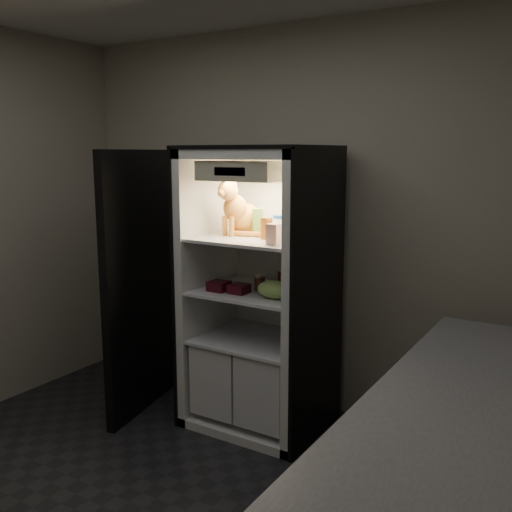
{
  "coord_description": "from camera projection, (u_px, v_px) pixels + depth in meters",
  "views": [
    {
      "loc": [
        1.91,
        -1.78,
        1.83
      ],
      "look_at": [
        -0.0,
        1.32,
        1.17
      ],
      "focal_mm": 40.0,
      "sensor_mm": 36.0,
      "label": 1
    }
  ],
  "objects": [
    {
      "name": "grape_bag",
      "position": [
        274.0,
        289.0,
        3.53
      ],
      "size": [
        0.22,
        0.16,
        0.11
      ],
      "primitive_type": "ellipsoid",
      "color": "#88B253",
      "rests_on": "refrigerator"
    },
    {
      "name": "tabby_cat",
      "position": [
        240.0,
        212.0,
        3.78
      ],
      "size": [
        0.33,
        0.39,
        0.4
      ],
      "rotation": [
        0.0,
        0.0,
        -0.19
      ],
      "color": "#CD621A",
      "rests_on": "refrigerator"
    },
    {
      "name": "room_shell",
      "position": [
        99.0,
        201.0,
        2.52
      ],
      "size": [
        3.6,
        3.6,
        3.6
      ],
      "color": "white",
      "rests_on": "floor"
    },
    {
      "name": "soda_can_b",
      "position": [
        302.0,
        285.0,
        3.62
      ],
      "size": [
        0.06,
        0.06,
        0.12
      ],
      "color": "black",
      "rests_on": "refrigerator"
    },
    {
      "name": "soda_can_a",
      "position": [
        283.0,
        281.0,
        3.71
      ],
      "size": [
        0.07,
        0.07,
        0.14
      ],
      "color": "black",
      "rests_on": "refrigerator"
    },
    {
      "name": "pepper_jar",
      "position": [
        300.0,
        224.0,
        3.62
      ],
      "size": [
        0.11,
        0.11,
        0.19
      ],
      "color": "maroon",
      "rests_on": "refrigerator"
    },
    {
      "name": "cream_carton",
      "position": [
        274.0,
        234.0,
        3.38
      ],
      "size": [
        0.07,
        0.07,
        0.12
      ],
      "primitive_type": "cube",
      "color": "white",
      "rests_on": "refrigerator"
    },
    {
      "name": "refrigerator",
      "position": [
        261.0,
        310.0,
        3.82
      ],
      "size": [
        0.9,
        0.72,
        1.88
      ],
      "color": "white",
      "rests_on": "floor"
    },
    {
      "name": "fridge_door",
      "position": [
        140.0,
        285.0,
        4.01
      ],
      "size": [
        0.24,
        0.86,
        1.85
      ],
      "rotation": [
        0.0,
        0.0,
        0.21
      ],
      "color": "black",
      "rests_on": "floor"
    },
    {
      "name": "parmesan_shaker",
      "position": [
        258.0,
        222.0,
        3.72
      ],
      "size": [
        0.07,
        0.07,
        0.18
      ],
      "color": "green",
      "rests_on": "refrigerator"
    },
    {
      "name": "condiment_jar",
      "position": [
        259.0,
        283.0,
        3.74
      ],
      "size": [
        0.07,
        0.07,
        0.1
      ],
      "color": "#562E18",
      "rests_on": "refrigerator"
    },
    {
      "name": "soda_can_c",
      "position": [
        285.0,
        286.0,
        3.6
      ],
      "size": [
        0.06,
        0.06,
        0.11
      ],
      "color": "black",
      "rests_on": "refrigerator"
    },
    {
      "name": "salsa_jar",
      "position": [
        266.0,
        228.0,
        3.6
      ],
      "size": [
        0.08,
        0.08,
        0.14
      ],
      "color": "maroon",
      "rests_on": "refrigerator"
    },
    {
      "name": "mayo_tub",
      "position": [
        280.0,
        225.0,
        3.75
      ],
      "size": [
        0.1,
        0.1,
        0.13
      ],
      "color": "white",
      "rests_on": "refrigerator"
    },
    {
      "name": "berry_box_left",
      "position": [
        219.0,
        286.0,
        3.72
      ],
      "size": [
        0.12,
        0.12,
        0.06
      ],
      "primitive_type": "cube",
      "color": "#450B19",
      "rests_on": "refrigerator"
    },
    {
      "name": "berry_box_right",
      "position": [
        239.0,
        289.0,
        3.66
      ],
      "size": [
        0.12,
        0.12,
        0.06
      ],
      "primitive_type": "cube",
      "color": "#450B19",
      "rests_on": "refrigerator"
    }
  ]
}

